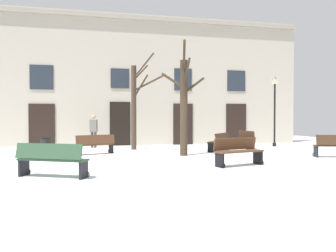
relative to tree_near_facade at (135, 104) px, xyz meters
name	(u,v)px	position (x,y,z in m)	size (l,w,h in m)	color
ground_plane	(176,161)	(1.05, -4.72, -2.35)	(30.81, 30.81, 0.00)	white
building_facade	(148,80)	(1.05, 2.86, 1.59)	(19.26, 0.60, 7.79)	#BCB29E
tree_near_facade	(135,104)	(0.00, 0.00, 0.00)	(1.81, 1.45, 4.70)	#423326
tree_center	(184,104)	(1.78, -3.01, -0.15)	(1.94, 2.61, 4.54)	#382B1E
streetlamp	(275,104)	(7.97, 0.37, 0.08)	(0.30, 0.30, 3.98)	black
litter_bin	(45,147)	(-3.90, -2.36, -1.95)	(0.39, 0.39, 0.78)	black
bench_back_to_back_left	(238,151)	(2.85, -6.15, -1.87)	(1.81, 0.95, 0.92)	#51331E
bench_back_to_back_right	(52,159)	(-2.85, -7.17, -1.86)	(1.93, 1.22, 0.91)	#2D4C33
bench_far_corner	(335,146)	(7.59, -4.85, -1.87)	(1.64, 0.92, 0.92)	#3D2819
bench_near_lamp	(244,139)	(5.83, -0.20, -1.87)	(0.62, 1.61, 0.93)	#3D2819
bench_near_center_tree	(219,141)	(3.95, -1.49, -1.88)	(1.53, 1.64, 0.88)	#3D2819
bench_by_litter_bin	(94,144)	(-1.96, -1.80, -1.90)	(1.80, 1.13, 0.86)	#51331E
person_crossing_plaza	(94,129)	(-2.13, 1.57, -1.34)	(0.43, 0.32, 1.80)	#403D3A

